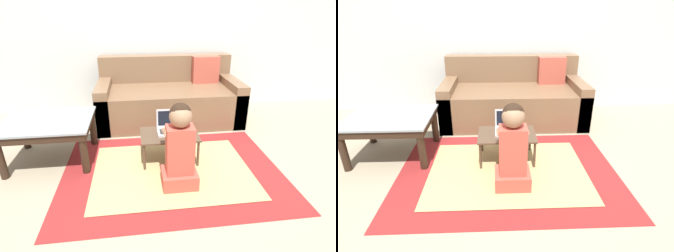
% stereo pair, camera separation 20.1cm
% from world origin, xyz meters
% --- Properties ---
extents(ground_plane, '(16.00, 16.00, 0.00)m').
position_xyz_m(ground_plane, '(0.00, 0.00, 0.00)').
color(ground_plane, gray).
extents(wall_back, '(9.00, 0.06, 2.50)m').
position_xyz_m(wall_back, '(0.00, 1.70, 1.25)').
color(wall_back, silver).
rests_on(wall_back, ground_plane).
extents(area_rug, '(2.03, 1.45, 0.01)m').
position_xyz_m(area_rug, '(0.01, -0.11, 0.00)').
color(area_rug, maroon).
rests_on(area_rug, ground_plane).
extents(couch, '(1.83, 0.95, 0.81)m').
position_xyz_m(couch, '(0.15, 1.19, 0.29)').
color(couch, brown).
rests_on(couch, ground_plane).
extents(coffee_table, '(0.83, 0.68, 0.43)m').
position_xyz_m(coffee_table, '(-1.14, 0.26, 0.36)').
color(coffee_table, gray).
rests_on(coffee_table, ground_plane).
extents(laptop_desk, '(0.56, 0.39, 0.29)m').
position_xyz_m(laptop_desk, '(0.01, 0.11, 0.26)').
color(laptop_desk, '#4C3828').
rests_on(laptop_desk, ground_plane).
extents(laptop, '(0.22, 0.20, 0.21)m').
position_xyz_m(laptop, '(0.01, 0.16, 0.32)').
color(laptop, silver).
rests_on(laptop, laptop_desk).
extents(computer_mouse, '(0.06, 0.09, 0.04)m').
position_xyz_m(computer_mouse, '(0.18, 0.09, 0.31)').
color(computer_mouse, '#234CB2').
rests_on(computer_mouse, laptop_desk).
extents(person_seated, '(0.30, 0.34, 0.75)m').
position_xyz_m(person_seated, '(0.04, -0.32, 0.37)').
color(person_seated, '#CC4C3D').
rests_on(person_seated, ground_plane).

